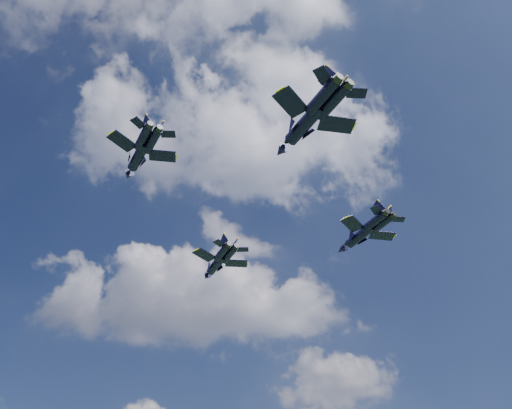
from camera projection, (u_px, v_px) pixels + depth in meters
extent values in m
cylinder|color=black|center=(217.00, 264.00, 95.44)|extent=(5.23, 8.01, 1.64)
cone|color=black|center=(206.00, 277.00, 99.11)|extent=(2.46, 2.81, 1.54)
ellipsoid|color=brown|center=(211.00, 269.00, 97.84)|extent=(1.99, 2.72, 0.75)
cube|color=black|center=(204.00, 255.00, 93.05)|extent=(4.51, 4.71, 0.16)
cube|color=black|center=(236.00, 263.00, 95.30)|extent=(4.39, 2.75, 0.16)
cube|color=black|center=(219.00, 243.00, 90.02)|extent=(2.36, 2.57, 0.13)
cube|color=black|center=(243.00, 250.00, 91.64)|extent=(2.19, 1.38, 0.13)
cube|color=black|center=(225.00, 241.00, 91.79)|extent=(1.82, 2.13, 2.74)
cube|color=black|center=(234.00, 244.00, 92.48)|extent=(1.52, 2.65, 2.74)
cylinder|color=black|center=(139.00, 156.00, 76.50)|extent=(5.39, 7.67, 1.59)
cone|color=black|center=(128.00, 176.00, 79.98)|extent=(2.46, 2.74, 1.50)
ellipsoid|color=brown|center=(133.00, 165.00, 78.79)|extent=(2.02, 2.62, 0.72)
cube|color=black|center=(122.00, 141.00, 74.10)|extent=(4.30, 4.62, 0.16)
cube|color=black|center=(162.00, 156.00, 76.51)|extent=(4.35, 2.86, 0.16)
cube|color=black|center=(138.00, 123.00, 71.26)|extent=(2.24, 2.50, 0.12)
cube|color=black|center=(168.00, 134.00, 73.00)|extent=(2.17, 1.41, 0.12)
cube|color=black|center=(146.00, 123.00, 73.02)|extent=(1.86, 1.99, 2.66)
cube|color=black|center=(159.00, 128.00, 73.76)|extent=(1.50, 2.54, 2.66)
cylinder|color=black|center=(361.00, 235.00, 91.06)|extent=(6.10, 8.35, 1.75)
cone|color=black|center=(341.00, 250.00, 94.82)|extent=(2.74, 3.02, 1.65)
ellipsoid|color=brown|center=(349.00, 241.00, 93.53)|extent=(2.28, 2.86, 0.80)
cube|color=black|center=(352.00, 224.00, 88.38)|extent=(4.67, 5.10, 0.17)
cube|color=black|center=(382.00, 236.00, 91.15)|extent=(4.84, 3.26, 0.17)
cube|color=black|center=(376.00, 210.00, 85.33)|extent=(2.43, 2.75, 0.14)
cube|color=black|center=(398.00, 219.00, 87.33)|extent=(2.42, 1.61, 0.14)
cube|color=black|center=(378.00, 209.00, 87.28)|extent=(2.10, 2.14, 2.92)
cube|color=black|center=(387.00, 213.00, 88.13)|extent=(1.66, 2.77, 2.92)
cylinder|color=black|center=(305.00, 124.00, 70.30)|extent=(6.81, 9.34, 1.95)
cone|color=black|center=(281.00, 151.00, 74.50)|extent=(3.06, 3.37, 1.85)
ellipsoid|color=brown|center=(291.00, 137.00, 73.07)|extent=(2.54, 3.20, 0.89)
cube|color=black|center=(290.00, 102.00, 67.30)|extent=(5.23, 5.70, 0.20)
cube|color=black|center=(337.00, 124.00, 70.39)|extent=(5.40, 3.63, 0.20)
cube|color=black|center=(322.00, 75.00, 63.88)|extent=(2.72, 3.07, 0.15)
cube|color=black|center=(357.00, 93.00, 66.12)|extent=(2.71, 1.80, 0.15)
cube|color=black|center=(327.00, 78.00, 66.07)|extent=(2.34, 2.40, 3.27)
cube|color=black|center=(342.00, 85.00, 67.01)|extent=(1.85, 3.10, 3.27)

